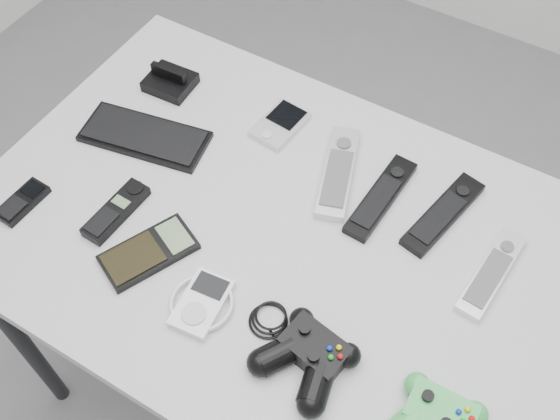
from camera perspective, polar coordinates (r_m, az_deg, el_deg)
The scene contains 14 objects.
floor at distance 1.86m, azimuth 0.08°, elevation -15.91°, with size 3.50×3.50×0.00m, color gray.
desk at distance 1.22m, azimuth 1.00°, elevation -4.18°, with size 1.16×0.75×0.78m.
pda_keyboard at distance 1.33m, azimuth -11.70°, elevation 6.34°, with size 0.25×0.11×0.02m, color black.
dock_bracket at distance 1.41m, azimuth -9.62°, elevation 11.30°, with size 0.09×0.08×0.05m, color black.
pda at distance 1.32m, azimuth -0.01°, elevation 7.50°, with size 0.07×0.12×0.02m, color silver.
remote_silver_a at distance 1.24m, azimuth 5.09°, elevation 3.33°, with size 0.05×0.22×0.02m, color silver.
remote_black_a at distance 1.22m, azimuth 8.78°, elevation 1.15°, with size 0.05×0.20×0.02m, color black.
remote_black_b at distance 1.22m, azimuth 14.03°, elevation -0.29°, with size 0.05×0.20×0.02m, color black.
remote_silver_b at distance 1.17m, azimuth 17.95°, elevation -5.21°, with size 0.04×0.19×0.02m, color silver.
mobile_phone at distance 1.29m, azimuth -21.54°, elevation 0.69°, with size 0.05×0.10×0.02m, color black.
cordless_handset at distance 1.22m, azimuth -14.09°, elevation -0.07°, with size 0.04×0.14×0.02m, color black.
calculator at distance 1.16m, azimuth -11.37°, elevation -3.60°, with size 0.08×0.16×0.02m, color black.
mp3_player at distance 1.10m, azimuth -6.84°, elevation -8.05°, with size 0.11×0.11×0.02m, color silver.
controller_black at distance 1.04m, azimuth 2.50°, elevation -12.49°, with size 0.24×0.15×0.05m, color black, non-canonical shape.
Camera 1 is at (0.31, -0.53, 1.76)m, focal length 42.00 mm.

